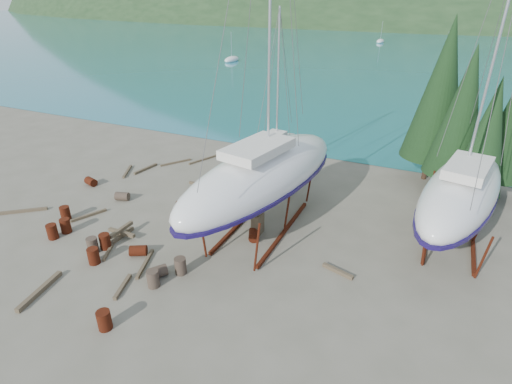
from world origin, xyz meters
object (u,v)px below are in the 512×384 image
at_px(small_sailboat_shore, 274,150).
at_px(worker, 250,203).
at_px(large_sailboat_near, 263,175).
at_px(large_sailboat_far, 461,191).

distance_m(small_sailboat_shore, worker, 6.89).
bearing_deg(large_sailboat_near, large_sailboat_far, 29.55).
bearing_deg(large_sailboat_far, small_sailboat_shore, 172.82).
height_order(large_sailboat_far, small_sailboat_shore, large_sailboat_far).
xyz_separation_m(large_sailboat_near, small_sailboat_shore, (-2.45, 7.70, -1.51)).
relative_size(large_sailboat_near, worker, 11.22).
height_order(large_sailboat_near, small_sailboat_shore, large_sailboat_near).
bearing_deg(small_sailboat_shore, worker, -74.64).
relative_size(large_sailboat_near, large_sailboat_far, 1.16).
bearing_deg(large_sailboat_near, small_sailboat_shore, 118.64).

